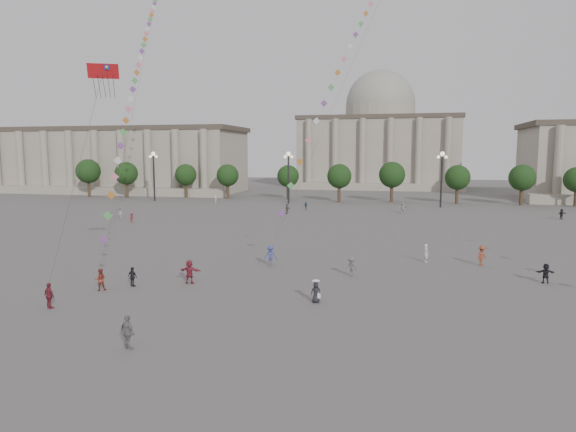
# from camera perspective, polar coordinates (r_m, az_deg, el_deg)

# --- Properties ---
(ground) EXTENTS (360.00, 360.00, 0.00)m
(ground) POSITION_cam_1_polar(r_m,az_deg,el_deg) (34.76, -1.77, -10.33)
(ground) COLOR #575552
(ground) RESTS_ON ground
(hall_west) EXTENTS (84.00, 26.22, 17.20)m
(hall_west) POSITION_cam_1_polar(r_m,az_deg,el_deg) (151.14, -20.63, 5.83)
(hall_west) COLOR gray
(hall_west) RESTS_ON ground
(hall_central) EXTENTS (48.30, 34.30, 35.50)m
(hall_central) POSITION_cam_1_polar(r_m,az_deg,el_deg) (161.56, 10.10, 8.27)
(hall_central) COLOR gray
(hall_central) RESTS_ON ground
(tree_row) EXTENTS (137.12, 5.12, 8.00)m
(tree_row) POSITION_cam_1_polar(r_m,az_deg,el_deg) (110.51, 8.62, 4.35)
(tree_row) COLOR #382A1C
(tree_row) RESTS_ON ground
(lamp_post_far_west) EXTENTS (2.00, 0.90, 10.65)m
(lamp_post_far_west) POSITION_cam_1_polar(r_m,az_deg,el_deg) (115.28, -14.70, 5.28)
(lamp_post_far_west) COLOR #262628
(lamp_post_far_west) RESTS_ON ground
(lamp_post_mid_west) EXTENTS (2.00, 0.90, 10.65)m
(lamp_post_mid_west) POSITION_cam_1_polar(r_m,az_deg,el_deg) (104.78, 0.05, 5.36)
(lamp_post_mid_west) COLOR #262628
(lamp_post_mid_west) RESTS_ON ground
(lamp_post_mid_east) EXTENTS (2.00, 0.90, 10.65)m
(lamp_post_mid_east) POSITION_cam_1_polar(r_m,az_deg,el_deg) (102.32, 16.72, 5.03)
(lamp_post_mid_east) COLOR #262628
(lamp_post_mid_east) RESTS_ON ground
(person_crowd_0) EXTENTS (0.99, 0.77, 1.57)m
(person_crowd_0) POSITION_cam_1_polar(r_m,az_deg,el_deg) (94.22, 1.99, 1.17)
(person_crowd_0) COLOR #2E4B67
(person_crowd_0) RESTS_ON ground
(person_crowd_1) EXTENTS (1.16, 1.11, 1.89)m
(person_crowd_1) POSITION_cam_1_polar(r_m,az_deg,el_deg) (84.71, -18.11, 0.28)
(person_crowd_1) COLOR silver
(person_crowd_1) RESTS_ON ground
(person_crowd_2) EXTENTS (0.62, 1.00, 1.49)m
(person_crowd_2) POSITION_cam_1_polar(r_m,az_deg,el_deg) (80.22, -16.95, -0.18)
(person_crowd_2) COLOR maroon
(person_crowd_2) RESTS_ON ground
(person_crowd_3) EXTENTS (1.54, 0.68, 1.60)m
(person_crowd_3) POSITION_cam_1_polar(r_m,az_deg,el_deg) (46.11, 26.71, -5.71)
(person_crowd_3) COLOR black
(person_crowd_3) RESTS_ON ground
(person_crowd_4) EXTENTS (1.87, 1.29, 1.94)m
(person_crowd_4) POSITION_cam_1_polar(r_m,az_deg,el_deg) (90.99, 12.63, 0.91)
(person_crowd_4) COLOR #B9B9B5
(person_crowd_4) RESTS_ON ground
(person_crowd_6) EXTENTS (1.23, 0.99, 1.67)m
(person_crowd_6) POSITION_cam_1_polar(r_m,az_deg,el_deg) (43.71, 7.06, -5.63)
(person_crowd_6) COLOR #5B5B5F
(person_crowd_6) RESTS_ON ground
(person_crowd_8) EXTENTS (1.28, 1.39, 1.87)m
(person_crowd_8) POSITION_cam_1_polar(r_m,az_deg,el_deg) (50.72, 20.75, -4.16)
(person_crowd_8) COLOR brown
(person_crowd_8) RESTS_ON ground
(person_crowd_9) EXTENTS (1.55, 1.27, 1.66)m
(person_crowd_9) POSITION_cam_1_polar(r_m,az_deg,el_deg) (91.49, 28.12, 0.20)
(person_crowd_9) COLOR black
(person_crowd_9) RESTS_ON ground
(person_crowd_10) EXTENTS (0.57, 0.68, 1.61)m
(person_crowd_10) POSITION_cam_1_polar(r_m,az_deg,el_deg) (107.67, -8.03, 1.85)
(person_crowd_10) COLOR silver
(person_crowd_10) RESTS_ON ground
(person_crowd_12) EXTENTS (1.44, 1.69, 1.83)m
(person_crowd_12) POSITION_cam_1_polar(r_m,az_deg,el_deg) (87.95, -0.10, 0.84)
(person_crowd_12) COLOR slate
(person_crowd_12) RESTS_ON ground
(person_crowd_13) EXTENTS (0.67, 0.76, 1.75)m
(person_crowd_13) POSITION_cam_1_polar(r_m,az_deg,el_deg) (50.75, 15.08, -4.00)
(person_crowd_13) COLOR silver
(person_crowd_13) RESTS_ON ground
(tourist_0) EXTENTS (1.11, 0.77, 1.75)m
(tourist_0) POSITION_cam_1_polar(r_m,az_deg,el_deg) (38.19, -25.00, -8.04)
(tourist_0) COLOR maroon
(tourist_0) RESTS_ON ground
(tourist_1) EXTENTS (0.98, 0.64, 1.55)m
(tourist_1) POSITION_cam_1_polar(r_m,az_deg,el_deg) (42.03, -16.88, -6.48)
(tourist_1) COLOR black
(tourist_1) RESTS_ON ground
(tourist_2) EXTENTS (1.76, 0.56, 1.90)m
(tourist_2) POSITION_cam_1_polar(r_m,az_deg,el_deg) (41.89, -10.88, -6.10)
(tourist_2) COLOR maroon
(tourist_2) RESTS_ON ground
(tourist_3) EXTENTS (1.19, 0.90, 1.88)m
(tourist_3) POSITION_cam_1_polar(r_m,az_deg,el_deg) (29.07, -17.38, -12.22)
(tourist_3) COLOR slate
(tourist_3) RESTS_ON ground
(kite_flyer_0) EXTENTS (1.03, 0.97, 1.68)m
(kite_flyer_0) POSITION_cam_1_polar(r_m,az_deg,el_deg) (41.65, -20.14, -6.64)
(kite_flyer_0) COLOR maroon
(kite_flyer_0) RESTS_ON ground
(kite_flyer_1) EXTENTS (1.38, 0.99, 1.92)m
(kite_flyer_1) POSITION_cam_1_polar(r_m,az_deg,el_deg) (47.35, -1.96, -4.44)
(kite_flyer_1) COLOR #3A4483
(kite_flyer_1) RESTS_ON ground
(hat_person) EXTENTS (0.82, 0.66, 1.69)m
(hat_person) POSITION_cam_1_polar(r_m,az_deg,el_deg) (36.07, 3.12, -8.37)
(hat_person) COLOR black
(hat_person) RESTS_ON ground
(dragon_kite) EXTENTS (2.21, 3.49, 15.77)m
(dragon_kite) POSITION_cam_1_polar(r_m,az_deg,el_deg) (41.12, -19.85, 13.81)
(dragon_kite) COLOR red
(dragon_kite) RESTS_ON ground
(kite_train_west) EXTENTS (20.10, 48.67, 64.61)m
(kite_train_west) POSITION_cam_1_polar(r_m,az_deg,el_deg) (68.97, -16.17, 15.69)
(kite_train_west) COLOR #3F3F3F
(kite_train_west) RESTS_ON ground
(kite_train_mid) EXTENTS (11.81, 52.89, 74.07)m
(kite_train_mid) POSITION_cam_1_polar(r_m,az_deg,el_deg) (75.67, 8.61, 20.71)
(kite_train_mid) COLOR #3F3F3F
(kite_train_mid) RESTS_ON ground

